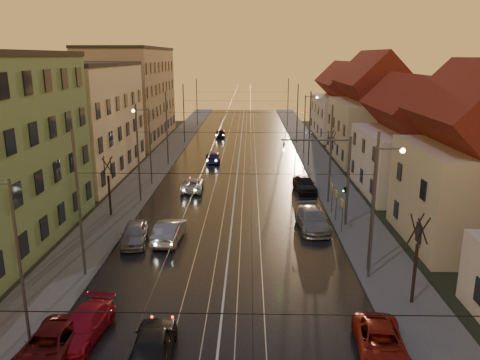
# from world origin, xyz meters

# --- Properties ---
(road) EXTENTS (16.00, 120.00, 0.04)m
(road) POSITION_xyz_m (0.00, 40.00, 0.02)
(road) COLOR black
(road) RESTS_ON ground
(sidewalk_left) EXTENTS (4.00, 120.00, 0.15)m
(sidewalk_left) POSITION_xyz_m (-10.00, 40.00, 0.07)
(sidewalk_left) COLOR #4C4C4C
(sidewalk_left) RESTS_ON ground
(sidewalk_right) EXTENTS (4.00, 120.00, 0.15)m
(sidewalk_right) POSITION_xyz_m (10.00, 40.00, 0.07)
(sidewalk_right) COLOR #4C4C4C
(sidewalk_right) RESTS_ON ground
(tram_rail_0) EXTENTS (0.06, 120.00, 0.03)m
(tram_rail_0) POSITION_xyz_m (-2.20, 40.00, 0.06)
(tram_rail_0) COLOR gray
(tram_rail_0) RESTS_ON road
(tram_rail_1) EXTENTS (0.06, 120.00, 0.03)m
(tram_rail_1) POSITION_xyz_m (-0.77, 40.00, 0.06)
(tram_rail_1) COLOR gray
(tram_rail_1) RESTS_ON road
(tram_rail_2) EXTENTS (0.06, 120.00, 0.03)m
(tram_rail_2) POSITION_xyz_m (0.77, 40.00, 0.06)
(tram_rail_2) COLOR gray
(tram_rail_2) RESTS_ON road
(tram_rail_3) EXTENTS (0.06, 120.00, 0.03)m
(tram_rail_3) POSITION_xyz_m (2.20, 40.00, 0.06)
(tram_rail_3) COLOR gray
(tram_rail_3) RESTS_ON road
(apartment_left_2) EXTENTS (10.00, 20.00, 12.00)m
(apartment_left_2) POSITION_xyz_m (-17.50, 34.00, 6.00)
(apartment_left_2) COLOR beige
(apartment_left_2) RESTS_ON ground
(apartment_left_3) EXTENTS (10.00, 24.00, 14.00)m
(apartment_left_3) POSITION_xyz_m (-17.50, 58.00, 7.00)
(apartment_left_3) COLOR tan
(apartment_left_3) RESTS_ON ground
(house_right_1) EXTENTS (8.67, 10.20, 10.80)m
(house_right_1) POSITION_xyz_m (17.00, 15.00, 5.45)
(house_right_1) COLOR #C3B996
(house_right_1) RESTS_ON ground
(house_right_2) EXTENTS (9.18, 12.24, 9.20)m
(house_right_2) POSITION_xyz_m (17.00, 28.00, 4.64)
(house_right_2) COLOR silver
(house_right_2) RESTS_ON ground
(house_right_3) EXTENTS (9.18, 14.28, 11.50)m
(house_right_3) POSITION_xyz_m (17.00, 43.00, 5.80)
(house_right_3) COLOR #C3B996
(house_right_3) RESTS_ON ground
(house_right_4) EXTENTS (9.18, 16.32, 10.00)m
(house_right_4) POSITION_xyz_m (17.00, 61.00, 5.05)
(house_right_4) COLOR silver
(house_right_4) RESTS_ON ground
(catenary_pole_l_1) EXTENTS (0.16, 0.16, 9.00)m
(catenary_pole_l_1) POSITION_xyz_m (-8.60, 9.00, 4.50)
(catenary_pole_l_1) COLOR #595B60
(catenary_pole_l_1) RESTS_ON ground
(catenary_pole_r_1) EXTENTS (0.16, 0.16, 9.00)m
(catenary_pole_r_1) POSITION_xyz_m (8.60, 9.00, 4.50)
(catenary_pole_r_1) COLOR #595B60
(catenary_pole_r_1) RESTS_ON ground
(catenary_pole_l_2) EXTENTS (0.16, 0.16, 9.00)m
(catenary_pole_l_2) POSITION_xyz_m (-8.60, 24.00, 4.50)
(catenary_pole_l_2) COLOR #595B60
(catenary_pole_l_2) RESTS_ON ground
(catenary_pole_r_2) EXTENTS (0.16, 0.16, 9.00)m
(catenary_pole_r_2) POSITION_xyz_m (8.60, 24.00, 4.50)
(catenary_pole_r_2) COLOR #595B60
(catenary_pole_r_2) RESTS_ON ground
(catenary_pole_l_3) EXTENTS (0.16, 0.16, 9.00)m
(catenary_pole_l_3) POSITION_xyz_m (-8.60, 39.00, 4.50)
(catenary_pole_l_3) COLOR #595B60
(catenary_pole_l_3) RESTS_ON ground
(catenary_pole_r_3) EXTENTS (0.16, 0.16, 9.00)m
(catenary_pole_r_3) POSITION_xyz_m (8.60, 39.00, 4.50)
(catenary_pole_r_3) COLOR #595B60
(catenary_pole_r_3) RESTS_ON ground
(catenary_pole_l_4) EXTENTS (0.16, 0.16, 9.00)m
(catenary_pole_l_4) POSITION_xyz_m (-8.60, 54.00, 4.50)
(catenary_pole_l_4) COLOR #595B60
(catenary_pole_l_4) RESTS_ON ground
(catenary_pole_r_4) EXTENTS (0.16, 0.16, 9.00)m
(catenary_pole_r_4) POSITION_xyz_m (8.60, 54.00, 4.50)
(catenary_pole_r_4) COLOR #595B60
(catenary_pole_r_4) RESTS_ON ground
(catenary_pole_l_5) EXTENTS (0.16, 0.16, 9.00)m
(catenary_pole_l_5) POSITION_xyz_m (-8.60, 72.00, 4.50)
(catenary_pole_l_5) COLOR #595B60
(catenary_pole_l_5) RESTS_ON ground
(catenary_pole_r_5) EXTENTS (0.16, 0.16, 9.00)m
(catenary_pole_r_5) POSITION_xyz_m (8.60, 72.00, 4.50)
(catenary_pole_r_5) COLOR #595B60
(catenary_pole_r_5) RESTS_ON ground
(street_lamp_0) EXTENTS (1.75, 0.32, 8.00)m
(street_lamp_0) POSITION_xyz_m (-9.10, 2.00, 4.89)
(street_lamp_0) COLOR #595B60
(street_lamp_0) RESTS_ON ground
(street_lamp_1) EXTENTS (1.75, 0.32, 8.00)m
(street_lamp_1) POSITION_xyz_m (9.10, 10.00, 4.89)
(street_lamp_1) COLOR #595B60
(street_lamp_1) RESTS_ON ground
(street_lamp_2) EXTENTS (1.75, 0.32, 8.00)m
(street_lamp_2) POSITION_xyz_m (-9.10, 30.00, 4.89)
(street_lamp_2) COLOR #595B60
(street_lamp_2) RESTS_ON ground
(street_lamp_3) EXTENTS (1.75, 0.32, 8.00)m
(street_lamp_3) POSITION_xyz_m (9.10, 46.00, 4.89)
(street_lamp_3) COLOR #595B60
(street_lamp_3) RESTS_ON ground
(traffic_light_mast) EXTENTS (5.30, 0.32, 7.20)m
(traffic_light_mast) POSITION_xyz_m (7.99, 18.00, 4.60)
(traffic_light_mast) COLOR #595B60
(traffic_light_mast) RESTS_ON ground
(bare_tree_0) EXTENTS (1.09, 1.09, 5.11)m
(bare_tree_0) POSITION_xyz_m (-10.20, 20.00, 2.49)
(bare_tree_0) COLOR black
(bare_tree_0) RESTS_ON ground
(bare_tree_1) EXTENTS (1.09, 1.09, 5.11)m
(bare_tree_1) POSITION_xyz_m (10.20, 6.00, 2.49)
(bare_tree_1) COLOR black
(bare_tree_1) RESTS_ON ground
(bare_tree_2) EXTENTS (1.09, 1.09, 5.11)m
(bare_tree_2) POSITION_xyz_m (10.40, 34.00, 2.49)
(bare_tree_2) COLOR black
(bare_tree_2) RESTS_ON ground
(driving_car_0) EXTENTS (2.05, 4.62, 1.54)m
(driving_car_0) POSITION_xyz_m (-2.82, 1.03, 0.77)
(driving_car_0) COLOR black
(driving_car_0) RESTS_ON ground
(driving_car_1) EXTENTS (1.97, 4.83, 1.56)m
(driving_car_1) POSITION_xyz_m (-4.39, 14.71, 0.78)
(driving_car_1) COLOR gray
(driving_car_1) RESTS_ON ground
(driving_car_2) EXTENTS (2.33, 4.67, 1.27)m
(driving_car_2) POSITION_xyz_m (-4.31, 27.92, 0.64)
(driving_car_2) COLOR #B5B5B5
(driving_car_2) RESTS_ON ground
(driving_car_3) EXTENTS (2.22, 4.53, 1.27)m
(driving_car_3) POSITION_xyz_m (-3.23, 40.77, 0.63)
(driving_car_3) COLOR navy
(driving_car_3) RESTS_ON ground
(driving_car_4) EXTENTS (1.74, 3.98, 1.34)m
(driving_car_4) POSITION_xyz_m (-3.44, 59.77, 0.67)
(driving_car_4) COLOR black
(driving_car_4) RESTS_ON ground
(parked_left_1) EXTENTS (2.38, 4.75, 1.29)m
(parked_left_1) POSITION_xyz_m (-7.43, 0.96, 0.65)
(parked_left_1) COLOR #580F11
(parked_left_1) RESTS_ON ground
(parked_left_2) EXTENTS (2.32, 4.61, 1.29)m
(parked_left_2) POSITION_xyz_m (-6.45, 2.58, 0.64)
(parked_left_2) COLOR #A91025
(parked_left_2) RESTS_ON ground
(parked_left_3) EXTENTS (2.25, 4.46, 1.46)m
(parked_left_3) POSITION_xyz_m (-6.81, 14.23, 0.73)
(parked_left_3) COLOR gray
(parked_left_3) RESTS_ON ground
(parked_right_0) EXTENTS (2.55, 4.77, 1.27)m
(parked_right_0) POSITION_xyz_m (7.29, 1.49, 0.64)
(parked_right_0) COLOR maroon
(parked_right_0) RESTS_ON ground
(parked_right_1) EXTENTS (2.53, 5.48, 1.55)m
(parked_right_1) POSITION_xyz_m (6.28, 17.36, 0.78)
(parked_right_1) COLOR gray
(parked_right_1) RESTS_ON ground
(parked_right_2) EXTENTS (2.35, 4.72, 1.55)m
(parked_right_2) POSITION_xyz_m (6.88, 27.90, 0.77)
(parked_right_2) COLOR black
(parked_right_2) RESTS_ON ground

